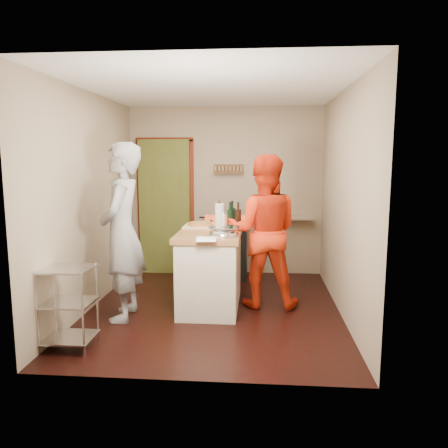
% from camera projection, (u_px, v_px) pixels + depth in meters
% --- Properties ---
extents(floor, '(3.50, 3.50, 0.00)m').
position_uv_depth(floor, '(214.00, 309.00, 5.31)').
color(floor, black).
rests_on(floor, ground).
extents(back_wall, '(3.00, 0.44, 2.60)m').
position_uv_depth(back_wall, '(186.00, 201.00, 6.95)').
color(back_wall, gray).
rests_on(back_wall, ground).
extents(left_wall, '(0.04, 3.50, 2.60)m').
position_uv_depth(left_wall, '(90.00, 201.00, 5.24)').
color(left_wall, gray).
rests_on(left_wall, ground).
extents(right_wall, '(0.04, 3.50, 2.60)m').
position_uv_depth(right_wall, '(344.00, 203.00, 4.99)').
color(right_wall, gray).
rests_on(right_wall, ground).
extents(ceiling, '(3.00, 3.50, 0.02)m').
position_uv_depth(ceiling, '(213.00, 87.00, 4.92)').
color(ceiling, white).
rests_on(ceiling, back_wall).
extents(stove, '(0.60, 0.63, 1.00)m').
position_uv_depth(stove, '(227.00, 249.00, 6.64)').
color(stove, black).
rests_on(stove, ground).
extents(wire_shelving, '(0.48, 0.40, 0.80)m').
position_uv_depth(wire_shelving, '(68.00, 304.00, 4.16)').
color(wire_shelving, silver).
rests_on(wire_shelving, ground).
extents(island, '(0.74, 1.38, 1.26)m').
position_uv_depth(island, '(211.00, 267.00, 5.34)').
color(island, beige).
rests_on(island, ground).
extents(person_stripe, '(0.53, 0.76, 1.99)m').
position_uv_depth(person_stripe, '(122.00, 232.00, 4.87)').
color(person_stripe, silver).
rests_on(person_stripe, ground).
extents(person_red, '(0.92, 0.73, 1.86)m').
position_uv_depth(person_red, '(263.00, 231.00, 5.32)').
color(person_red, red).
rests_on(person_red, ground).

